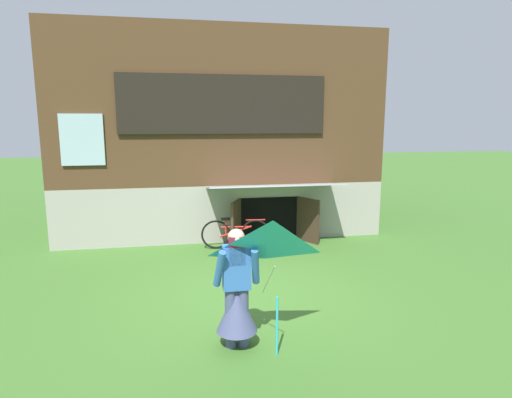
{
  "coord_description": "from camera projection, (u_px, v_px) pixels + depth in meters",
  "views": [
    {
      "loc": [
        -1.1,
        -6.84,
        2.83
      ],
      "look_at": [
        0.27,
        0.48,
        1.49
      ],
      "focal_mm": 30.22,
      "sensor_mm": 36.0,
      "label": 1
    }
  ],
  "objects": [
    {
      "name": "person",
      "position": [
        237.0,
        298.0,
        5.39
      ],
      "size": [
        0.61,
        0.52,
        1.54
      ],
      "rotation": [
        0.0,
        0.0,
        0.13
      ],
      "color": "#474C75",
      "rests_on": "ground_plane"
    },
    {
      "name": "ground_plane",
      "position": [
        246.0,
        290.0,
        7.32
      ],
      "size": [
        60.0,
        60.0,
        0.0
      ],
      "primitive_type": "plane",
      "color": "#3D6B28"
    },
    {
      "name": "bicycle_red",
      "position": [
        236.0,
        233.0,
        9.68
      ],
      "size": [
        1.54,
        0.22,
        0.71
      ],
      "rotation": [
        0.0,
        0.0,
        -0.11
      ],
      "color": "black",
      "rests_on": "ground_plane"
    },
    {
      "name": "log_house",
      "position": [
        215.0,
        134.0,
        11.91
      ],
      "size": [
        7.82,
        5.54,
        4.98
      ],
      "color": "#9E998E",
      "rests_on": "ground_plane"
    },
    {
      "name": "kite",
      "position": [
        273.0,
        262.0,
        4.76
      ],
      "size": [
        1.09,
        1.1,
        1.64
      ],
      "color": "#2DB2CC",
      "rests_on": "ground_plane"
    }
  ]
}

